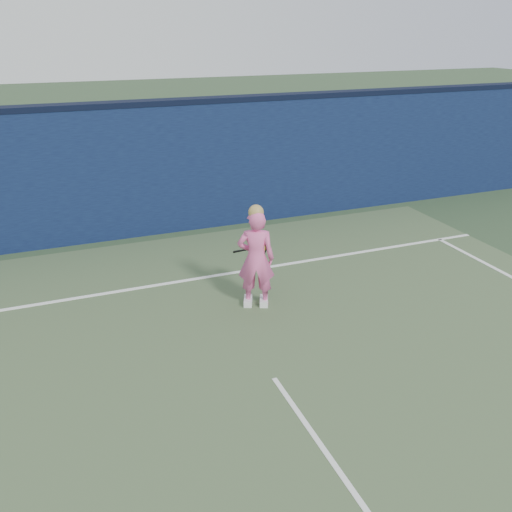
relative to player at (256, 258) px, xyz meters
name	(u,v)px	position (x,y,z in m)	size (l,w,h in m)	color
ground	(312,433)	(-0.48, -2.84, -0.76)	(80.00, 80.00, 0.00)	#2F452A
backstop_wall	(166,170)	(-0.48, 3.66, 0.49)	(24.00, 0.40, 2.50)	#0C1537
wall_cap	(162,102)	(-0.48, 3.66, 1.79)	(24.00, 0.42, 0.10)	black
player	(256,258)	(0.00, 0.00, 0.00)	(0.64, 0.54, 1.57)	pink
racket	(256,248)	(0.15, 0.39, -0.01)	(0.47, 0.32, 0.29)	black
court_lines	(327,454)	(-0.48, -3.17, -0.74)	(11.00, 12.04, 0.01)	white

